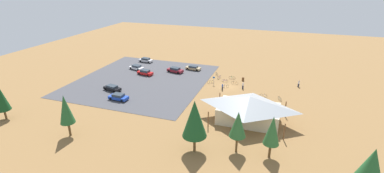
# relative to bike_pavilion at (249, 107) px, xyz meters

# --- Properties ---
(ground) EXTENTS (160.00, 160.00, 0.00)m
(ground) POSITION_rel_bike_pavilion_xyz_m (7.18, -15.54, -2.83)
(ground) COLOR olive
(ground) RESTS_ON ground
(parking_lot_asphalt) EXTENTS (32.96, 35.49, 0.05)m
(parking_lot_asphalt) POSITION_rel_bike_pavilion_xyz_m (29.47, -13.12, -2.81)
(parking_lot_asphalt) COLOR #424247
(parking_lot_asphalt) RESTS_ON ground
(bike_pavilion) EXTENTS (13.56, 9.34, 5.07)m
(bike_pavilion) POSITION_rel_bike_pavilion_xyz_m (0.00, 0.00, 0.00)
(bike_pavilion) COLOR beige
(bike_pavilion) RESTS_ON ground
(trash_bin) EXTENTS (0.60, 0.60, 0.90)m
(trash_bin) POSITION_rel_bike_pavilion_xyz_m (4.22, -21.07, -2.38)
(trash_bin) COLOR brown
(trash_bin) RESTS_ON ground
(lot_sign) EXTENTS (0.56, 0.08, 2.20)m
(lot_sign) POSITION_rel_bike_pavilion_xyz_m (10.86, -15.92, -1.42)
(lot_sign) COLOR #99999E
(lot_sign) RESTS_ON ground
(pine_east) EXTENTS (2.45, 2.45, 7.64)m
(pine_east) POSITION_rel_bike_pavilion_xyz_m (28.37, 15.09, 2.22)
(pine_east) COLOR brown
(pine_east) RESTS_ON ground
(pine_far_west) EXTENTS (2.58, 2.58, 6.97)m
(pine_far_west) POSITION_rel_bike_pavilion_xyz_m (0.36, 10.37, 2.01)
(pine_far_west) COLOR brown
(pine_far_west) RESTS_ON ground
(pine_west) EXTENTS (2.40, 2.40, 7.05)m
(pine_west) POSITION_rel_bike_pavilion_xyz_m (-4.68, 10.28, 1.86)
(pine_west) COLOR brown
(pine_west) RESTS_ON ground
(pine_far_east) EXTENTS (3.81, 3.81, 8.78)m
(pine_far_east) POSITION_rel_bike_pavilion_xyz_m (6.61, 12.42, 2.94)
(pine_far_east) COLOR brown
(pine_far_east) RESTS_ON ground
(pine_mideast) EXTENTS (2.65, 2.65, 7.47)m
(pine_mideast) POSITION_rel_bike_pavilion_xyz_m (44.29, 14.34, 1.86)
(pine_mideast) COLOR brown
(pine_mideast) RESTS_ON ground
(pine_midwest) EXTENTS (3.66, 3.66, 7.49)m
(pine_midwest) POSITION_rel_bike_pavilion_xyz_m (-16.13, 15.36, 2.01)
(pine_midwest) COLOR brown
(pine_midwest) RESTS_ON ground
(bicycle_purple_yard_center) EXTENTS (0.62, 1.68, 0.89)m
(bicycle_purple_yard_center) POSITION_rel_bike_pavilion_xyz_m (10.53, -20.51, -2.43)
(bicycle_purple_yard_center) COLOR black
(bicycle_purple_yard_center) RESTS_ON ground
(bicycle_silver_by_bin) EXTENTS (1.57, 0.72, 0.84)m
(bicycle_silver_by_bin) POSITION_rel_bike_pavilion_xyz_m (7.58, -14.92, -2.47)
(bicycle_silver_by_bin) COLOR black
(bicycle_silver_by_bin) RESTS_ON ground
(bicycle_white_yard_left) EXTENTS (1.69, 0.48, 0.82)m
(bicycle_white_yard_left) POSITION_rel_bike_pavilion_xyz_m (-1.83, -12.14, -2.46)
(bicycle_white_yard_left) COLOR black
(bicycle_white_yard_left) RESTS_ON ground
(bicycle_blue_back_row) EXTENTS (0.99, 1.43, 0.89)m
(bicycle_blue_back_row) POSITION_rel_bike_pavilion_xyz_m (11.74, -22.74, -2.44)
(bicycle_blue_back_row) COLOR black
(bicycle_blue_back_row) RESTS_ON ground
(bicycle_orange_near_sign) EXTENTS (1.81, 0.48, 0.83)m
(bicycle_orange_near_sign) POSITION_rel_bike_pavilion_xyz_m (5.83, -17.76, -2.44)
(bicycle_orange_near_sign) COLOR black
(bicycle_orange_near_sign) RESTS_ON ground
(bicycle_yellow_edge_north) EXTENTS (1.54, 0.92, 0.81)m
(bicycle_yellow_edge_north) POSITION_rel_bike_pavilion_xyz_m (11.80, -16.59, -2.46)
(bicycle_yellow_edge_north) COLOR black
(bicycle_yellow_edge_north) RESTS_ON ground
(bicycle_green_trailside) EXTENTS (1.75, 0.48, 0.85)m
(bicycle_green_trailside) POSITION_rel_bike_pavilion_xyz_m (7.17, -21.42, -2.45)
(bicycle_green_trailside) COLOR black
(bicycle_green_trailside) RESTS_ON ground
(bicycle_black_yard_right) EXTENTS (0.48, 1.73, 0.87)m
(bicycle_black_yard_right) POSITION_rel_bike_pavilion_xyz_m (0.29, -10.10, -2.43)
(bicycle_black_yard_right) COLOR black
(bicycle_black_yard_right) RESTS_ON ground
(bicycle_red_near_porch) EXTENTS (1.67, 0.48, 0.77)m
(bicycle_red_near_porch) POSITION_rel_bike_pavilion_xyz_m (-2.99, -9.03, -2.48)
(bicycle_red_near_porch) COLOR black
(bicycle_red_near_porch) RESTS_ON ground
(bicycle_teal_lone_west) EXTENTS (0.89, 1.54, 0.80)m
(bicycle_teal_lone_west) POSITION_rel_bike_pavilion_xyz_m (-5.44, -11.51, -2.47)
(bicycle_teal_lone_west) COLOR black
(bicycle_teal_lone_west) RESTS_ON ground
(bicycle_purple_front_row) EXTENTS (1.73, 0.48, 0.81)m
(bicycle_purple_front_row) POSITION_rel_bike_pavilion_xyz_m (8.53, -18.57, -2.47)
(bicycle_purple_front_row) COLOR black
(bicycle_purple_front_row) RESTS_ON ground
(car_red_far_end) EXTENTS (4.67, 2.45, 1.45)m
(car_red_far_end) POSITION_rel_bike_pavilion_xyz_m (30.74, -16.80, -2.07)
(car_red_far_end) COLOR red
(car_red_far_end) RESTS_ON parking_lot_asphalt
(car_black_aisle_side) EXTENTS (4.69, 2.60, 1.32)m
(car_black_aisle_side) POSITION_rel_bike_pavilion_xyz_m (32.91, -4.22, -2.12)
(car_black_aisle_side) COLOR black
(car_black_aisle_side) RESTS_ON parking_lot_asphalt
(car_blue_near_entry) EXTENTS (4.43, 2.08, 1.39)m
(car_blue_near_entry) POSITION_rel_bike_pavilion_xyz_m (28.58, -0.18, -2.09)
(car_blue_near_entry) COLOR #1E42B2
(car_blue_near_entry) RESTS_ON parking_lot_asphalt
(car_white_end_stall) EXTENTS (4.70, 2.89, 1.35)m
(car_white_end_stall) POSITION_rel_bike_pavilion_xyz_m (35.32, -20.14, -2.11)
(car_white_end_stall) COLOR white
(car_white_end_stall) RESTS_ON parking_lot_asphalt
(car_tan_second_row) EXTENTS (4.56, 2.14, 1.24)m
(car_tan_second_row) POSITION_rel_bike_pavilion_xyz_m (19.43, -25.17, -2.15)
(car_tan_second_row) COLOR tan
(car_tan_second_row) RESTS_ON parking_lot_asphalt
(car_maroon_front_row) EXTENTS (4.93, 2.71, 1.44)m
(car_maroon_front_row) POSITION_rel_bike_pavilion_xyz_m (23.62, -21.44, -2.07)
(car_maroon_front_row) COLOR maroon
(car_maroon_front_row) RESTS_ON parking_lot_asphalt
(car_silver_inner_stall) EXTENTS (4.57, 2.19, 1.36)m
(car_silver_inner_stall) POSITION_rel_bike_pavilion_xyz_m (36.23, -27.64, -2.10)
(car_silver_inner_stall) COLOR #BCBCC1
(car_silver_inner_stall) RESTS_ON parking_lot_asphalt
(visitor_at_bikes) EXTENTS (0.39, 0.40, 1.74)m
(visitor_at_bikes) POSITION_rel_bike_pavilion_xyz_m (-9.51, -21.26, -1.92)
(visitor_at_bikes) COLOR #2D3347
(visitor_at_bikes) RESTS_ON ground
(visitor_near_lot) EXTENTS (0.36, 0.36, 1.62)m
(visitor_near_lot) POSITION_rel_bike_pavilion_xyz_m (7.99, -13.24, -1.99)
(visitor_near_lot) COLOR #2D3347
(visitor_near_lot) RESTS_ON ground
(visitor_by_pavilion) EXTENTS (0.38, 0.40, 1.69)m
(visitor_by_pavilion) POSITION_rel_bike_pavilion_xyz_m (3.40, -15.52, -1.94)
(visitor_by_pavilion) COLOR #2D3347
(visitor_by_pavilion) RESTS_ON ground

